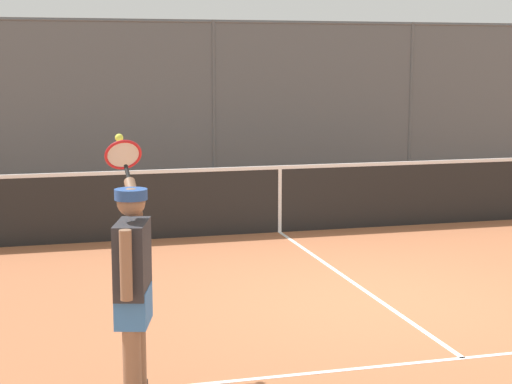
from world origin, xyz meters
name	(u,v)px	position (x,y,z in m)	size (l,w,h in m)	color
ground_plane	(380,301)	(0.00, 0.00, 0.00)	(60.00, 60.00, 0.00)	#A8603D
court_line_markings	(480,369)	(0.00, 2.01, 0.00)	(7.89, 9.77, 0.01)	white
fence_backdrop	(207,105)	(0.00, -8.69, 1.55)	(19.33, 1.37, 3.19)	#565B60
tennis_net	(280,198)	(0.00, -3.62, 0.49)	(10.14, 0.09, 1.07)	#2D2D2D
tennis_player	(133,281)	(2.73, 1.95, 0.91)	(0.35, 1.36, 1.86)	black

